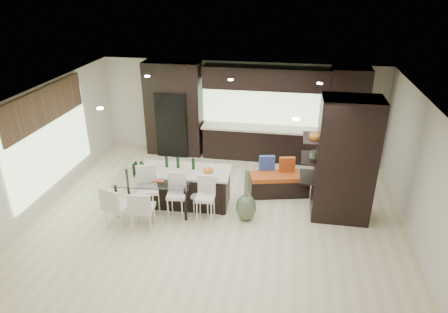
% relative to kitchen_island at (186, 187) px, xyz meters
% --- Properties ---
extents(ground, '(8.00, 8.00, 0.00)m').
position_rel_kitchen_island_xyz_m(ground, '(0.86, -0.36, -0.43)').
color(ground, beige).
rests_on(ground, ground).
extents(back_wall, '(8.00, 0.02, 2.70)m').
position_rel_kitchen_island_xyz_m(back_wall, '(0.86, 3.14, 0.92)').
color(back_wall, silver).
rests_on(back_wall, ground).
extents(left_wall, '(0.02, 7.00, 2.70)m').
position_rel_kitchen_island_xyz_m(left_wall, '(-3.14, -0.36, 0.92)').
color(left_wall, silver).
rests_on(left_wall, ground).
extents(right_wall, '(0.02, 7.00, 2.70)m').
position_rel_kitchen_island_xyz_m(right_wall, '(4.86, -0.36, 0.92)').
color(right_wall, silver).
rests_on(right_wall, ground).
extents(ceiling, '(8.00, 7.00, 0.02)m').
position_rel_kitchen_island_xyz_m(ceiling, '(0.86, -0.36, 2.27)').
color(ceiling, white).
rests_on(ceiling, ground).
extents(window_left, '(0.04, 3.20, 1.90)m').
position_rel_kitchen_island_xyz_m(window_left, '(-3.10, -0.16, 0.92)').
color(window_left, '#B2D199').
rests_on(window_left, left_wall).
extents(window_back, '(3.40, 0.04, 1.20)m').
position_rel_kitchen_island_xyz_m(window_back, '(1.46, 3.10, 1.12)').
color(window_back, '#B2D199').
rests_on(window_back, back_wall).
extents(stone_accent, '(0.08, 3.00, 0.80)m').
position_rel_kitchen_island_xyz_m(stone_accent, '(-3.07, -0.16, 1.82)').
color(stone_accent, brown).
rests_on(stone_accent, left_wall).
extents(ceiling_spots, '(4.00, 3.00, 0.02)m').
position_rel_kitchen_island_xyz_m(ceiling_spots, '(0.86, -0.11, 2.25)').
color(ceiling_spots, white).
rests_on(ceiling_spots, ceiling).
extents(back_cabinetry, '(6.80, 0.68, 2.70)m').
position_rel_kitchen_island_xyz_m(back_cabinetry, '(1.36, 2.81, 0.92)').
color(back_cabinetry, black).
rests_on(back_cabinetry, ground).
extents(refrigerator, '(0.90, 0.68, 1.90)m').
position_rel_kitchen_island_xyz_m(refrigerator, '(-1.04, 2.76, 0.52)').
color(refrigerator, black).
rests_on(refrigerator, ground).
extents(partition_column, '(1.20, 0.80, 2.70)m').
position_rel_kitchen_island_xyz_m(partition_column, '(3.46, 0.04, 0.92)').
color(partition_column, black).
rests_on(partition_column, ground).
extents(kitchen_island, '(2.08, 0.96, 0.85)m').
position_rel_kitchen_island_xyz_m(kitchen_island, '(0.00, 0.00, 0.00)').
color(kitchen_island, black).
rests_on(kitchen_island, ground).
extents(stool_left, '(0.55, 0.55, 0.97)m').
position_rel_kitchen_island_xyz_m(stool_left, '(-0.63, -0.75, 0.06)').
color(stool_left, beige).
rests_on(stool_left, ground).
extents(stool_mid, '(0.43, 0.43, 0.87)m').
position_rel_kitchen_island_xyz_m(stool_mid, '(0.00, -0.73, 0.01)').
color(stool_mid, beige).
rests_on(stool_mid, ground).
extents(stool_right, '(0.39, 0.39, 0.86)m').
position_rel_kitchen_island_xyz_m(stool_right, '(0.63, -0.73, 0.00)').
color(stool_right, beige).
rests_on(stool_right, ground).
extents(bench, '(1.48, 0.84, 0.54)m').
position_rel_kitchen_island_xyz_m(bench, '(2.11, 0.78, -0.16)').
color(bench, black).
rests_on(bench, ground).
extents(floor_vase, '(0.56, 0.56, 1.21)m').
position_rel_kitchen_island_xyz_m(floor_vase, '(1.46, -0.45, 0.18)').
color(floor_vase, '#4D5B42').
rests_on(floor_vase, ground).
extents(dining_table, '(1.73, 1.07, 0.80)m').
position_rel_kitchen_island_xyz_m(dining_table, '(-0.60, -0.38, -0.03)').
color(dining_table, white).
rests_on(dining_table, ground).
extents(chair_near, '(0.52, 0.52, 0.86)m').
position_rel_kitchen_island_xyz_m(chair_near, '(-0.60, -1.16, 0.01)').
color(chair_near, beige).
rests_on(chair_near, ground).
extents(chair_far, '(0.63, 0.63, 0.91)m').
position_rel_kitchen_island_xyz_m(chair_far, '(-1.12, -1.17, 0.03)').
color(chair_far, beige).
rests_on(chair_far, ground).
extents(chair_end, '(0.56, 0.56, 0.82)m').
position_rel_kitchen_island_xyz_m(chair_end, '(0.53, -0.38, -0.01)').
color(chair_end, beige).
rests_on(chair_end, ground).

